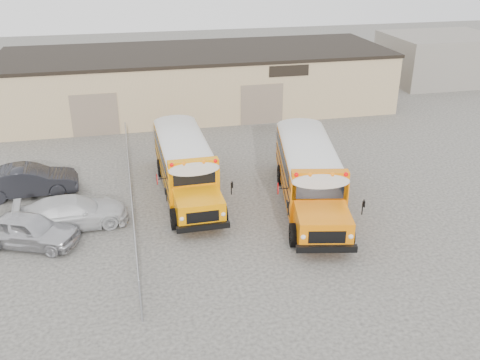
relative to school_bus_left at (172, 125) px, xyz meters
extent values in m
plane|color=#3B3936|center=(3.07, -11.04, -1.74)|extent=(120.00, 120.00, 0.00)
cube|color=tan|center=(3.07, 8.96, 0.51)|extent=(30.00, 10.00, 4.50)
cube|color=black|center=(3.07, 8.96, 2.81)|extent=(30.20, 10.20, 0.25)
cube|color=black|center=(9.07, 3.94, 2.16)|extent=(3.00, 0.08, 0.80)
cube|color=#7E6E5A|center=(-4.93, 3.94, -0.24)|extent=(3.20, 0.08, 3.00)
cube|color=#7E6E5A|center=(7.07, 3.94, -0.24)|extent=(3.20, 0.08, 3.00)
cylinder|color=#999DA2|center=(-2.93, -17.04, -0.84)|extent=(0.07, 0.07, 1.80)
cylinder|color=#999DA2|center=(-2.93, -14.04, -0.84)|extent=(0.07, 0.07, 1.80)
cylinder|color=#999DA2|center=(-2.93, -11.04, -0.84)|extent=(0.07, 0.07, 1.80)
cylinder|color=#999DA2|center=(-2.93, -8.04, -0.84)|extent=(0.07, 0.07, 1.80)
cylinder|color=#999DA2|center=(-2.93, -5.04, -0.84)|extent=(0.07, 0.07, 1.80)
cylinder|color=#999DA2|center=(-2.93, -2.04, -0.84)|extent=(0.07, 0.07, 1.80)
cylinder|color=#999DA2|center=(-2.93, 0.96, -0.84)|extent=(0.07, 0.07, 1.80)
cylinder|color=#999DA2|center=(-2.93, -8.04, 0.04)|extent=(0.05, 18.00, 0.05)
cylinder|color=#999DA2|center=(-2.93, -8.04, -1.69)|extent=(0.05, 18.00, 0.05)
cube|color=#999DA2|center=(-2.93, -8.04, -0.84)|extent=(0.02, 18.00, 1.70)
cube|color=gray|center=(27.07, 12.96, 0.46)|extent=(10.00, 8.00, 4.40)
cube|color=#FF9201|center=(-0.01, 0.44, -0.18)|extent=(2.64, 7.72, 2.07)
cube|color=#FF9201|center=(0.07, -4.51, -0.63)|extent=(2.26, 2.26, 1.16)
cube|color=black|center=(0.05, -3.38, 0.41)|extent=(2.07, 0.09, 0.76)
cube|color=silver|center=(-0.01, 0.44, 1.01)|extent=(2.64, 7.80, 0.40)
cube|color=#FF9201|center=(0.05, -3.15, 1.04)|extent=(2.48, 0.54, 0.36)
sphere|color=#E50705|center=(-1.01, -3.39, 1.16)|extent=(0.20, 0.20, 0.20)
sphere|color=#E50705|center=(1.11, -3.36, 1.16)|extent=(0.20, 0.20, 0.20)
sphere|color=orange|center=(-0.43, -3.38, 1.16)|extent=(0.20, 0.20, 0.20)
sphere|color=orange|center=(0.53, -3.37, 1.16)|extent=(0.20, 0.20, 0.20)
cube|color=black|center=(0.08, -5.70, -1.09)|extent=(2.48, 0.26, 0.28)
cube|color=black|center=(-0.06, 4.35, -1.09)|extent=(2.48, 0.24, 0.28)
cube|color=black|center=(-0.01, 0.44, -0.25)|extent=(2.68, 7.57, 0.06)
cube|color=black|center=(-0.01, 0.75, 0.41)|extent=(2.65, 6.51, 0.63)
cylinder|color=black|center=(-1.14, -4.42, -1.21)|extent=(0.30, 1.06, 1.05)
cylinder|color=black|center=(1.27, -4.38, -1.21)|extent=(0.30, 1.06, 1.05)
cylinder|color=black|center=(-1.23, 1.96, -1.21)|extent=(0.30, 1.06, 1.05)
cylinder|color=black|center=(1.17, 2.00, -1.21)|extent=(0.30, 1.06, 1.05)
cylinder|color=#BF0505|center=(-1.69, -2.21, -0.05)|extent=(0.04, 0.57, 0.57)
cube|color=orange|center=(7.59, -2.21, -0.09)|extent=(4.24, 8.47, 2.18)
cube|color=orange|center=(6.54, -7.32, -0.57)|extent=(2.77, 2.77, 1.22)
cube|color=black|center=(6.78, -6.15, 0.52)|extent=(2.15, 0.50, 0.80)
cube|color=silver|center=(7.59, -2.21, 1.16)|extent=(4.26, 8.55, 0.43)
cube|color=orange|center=(6.83, -5.91, 1.19)|extent=(2.66, 1.05, 0.38)
sphere|color=#E50705|center=(5.69, -5.93, 1.32)|extent=(0.21, 0.21, 0.21)
sphere|color=#E50705|center=(7.88, -6.38, 1.32)|extent=(0.21, 0.21, 0.21)
sphere|color=orange|center=(6.29, -6.05, 1.32)|extent=(0.21, 0.21, 0.21)
sphere|color=orange|center=(7.27, -6.26, 1.32)|extent=(0.21, 0.21, 0.21)
cube|color=black|center=(6.29, -8.55, -1.06)|extent=(2.60, 0.76, 0.30)
cube|color=black|center=(8.42, 1.82, -1.06)|extent=(2.60, 0.74, 0.30)
cube|color=black|center=(7.59, -2.21, -0.17)|extent=(4.25, 8.32, 0.06)
cube|color=black|center=(7.66, -1.90, 0.52)|extent=(4.02, 7.22, 0.66)
cylinder|color=black|center=(5.32, -6.95, -1.18)|extent=(0.52, 1.15, 1.11)
cylinder|color=black|center=(7.81, -7.46, -1.18)|extent=(0.52, 1.15, 1.11)
cylinder|color=black|center=(6.68, -0.37, -1.18)|extent=(0.52, 1.15, 1.11)
cylinder|color=black|center=(9.16, -0.88, -1.18)|extent=(0.52, 1.15, 1.11)
cylinder|color=#BF0505|center=(5.26, -4.56, 0.04)|extent=(0.15, 0.59, 0.60)
cube|color=black|center=(5.66, -12.65, -1.30)|extent=(1.05, 0.99, 0.88)
sphere|color=black|center=(5.66, -12.65, -0.91)|extent=(0.96, 0.96, 0.96)
imported|color=silver|center=(-7.61, -10.54, -0.96)|extent=(4.92, 3.41, 1.56)
imported|color=silver|center=(-5.75, -9.16, -0.98)|extent=(5.38, 2.58, 1.51)
imported|color=black|center=(-8.24, -5.04, -0.90)|extent=(5.14, 2.04, 1.66)
camera|label=1|loc=(-2.86, -33.02, 11.04)|focal=40.00mm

